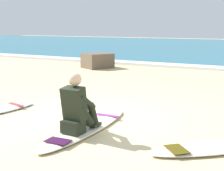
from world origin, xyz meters
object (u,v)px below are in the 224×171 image
at_px(surfboard_main, 87,128).
at_px(surfer_seated, 77,109).
at_px(surfboard_spare_far, 221,147).
at_px(shoreline_rock, 97,61).

relative_size(surfboard_main, surfer_seated, 2.77).
bearing_deg(surfer_seated, surfboard_main, 94.01).
distance_m(surfboard_spare_far, shoreline_rock, 9.33).
bearing_deg(shoreline_rock, surfboard_main, -59.40).
distance_m(surfboard_main, shoreline_rock, 8.20).
relative_size(surfboard_spare_far, shoreline_rock, 1.76).
height_order(surfboard_main, surfer_seated, surfer_seated).
bearing_deg(surfboard_spare_far, surfer_seated, -166.86).
distance_m(surfer_seated, shoreline_rock, 8.47).
bearing_deg(surfer_seated, surfboard_spare_far, 13.14).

